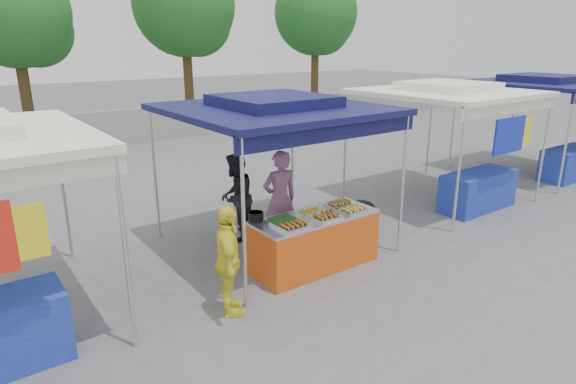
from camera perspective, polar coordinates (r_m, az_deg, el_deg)
ground_plane at (r=7.77m, az=2.64°, el=-8.49°), size 80.00×80.00×0.00m
back_wall at (r=17.23m, az=-21.03°, el=6.94°), size 40.00×0.25×1.20m
main_canopy at (r=7.83m, az=-1.62°, el=9.92°), size 3.20×3.20×2.57m
neighbor_stall_right at (r=10.89m, az=19.74°, el=6.93°), size 3.20×3.20×2.57m
neighbor_stall_far at (r=14.34m, az=28.97°, el=8.09°), size 3.20×3.20×2.57m
tree_1 at (r=18.57m, az=-29.34°, el=17.63°), size 3.57×3.52×6.06m
tree_2 at (r=20.11m, az=-11.86°, el=20.39°), size 3.88×3.88×6.66m
tree_3 at (r=23.76m, az=3.50°, el=20.00°), size 3.81×3.81×6.55m
vendor_table at (r=7.52m, az=3.17°, el=-5.84°), size 2.00×0.80×0.85m
food_tray_fl at (r=6.84m, az=0.72°, el=-4.09°), size 0.42×0.30×0.07m
food_tray_fm at (r=7.22m, az=4.60°, el=-2.96°), size 0.42×0.30×0.07m
food_tray_fr at (r=7.55m, az=7.79°, el=-2.15°), size 0.42×0.30×0.07m
food_tray_bl at (r=7.06m, az=-0.74°, el=-3.39°), size 0.42×0.30×0.07m
food_tray_bm at (r=7.41m, az=2.76°, el=-2.38°), size 0.42×0.30×0.07m
food_tray_br at (r=7.80m, az=6.10°, el=-1.44°), size 0.42×0.30×0.07m
cooking_pot at (r=7.14m, az=-3.84°, el=-2.90°), size 0.23×0.23×0.13m
skewer_cup at (r=7.20m, az=3.68°, el=-2.90°), size 0.07×0.07×0.09m
wok_burner at (r=8.34m, az=8.57°, el=-3.20°), size 0.49×0.49×0.82m
crate_left at (r=7.79m, az=-2.64°, el=-7.25°), size 0.47×0.33×0.28m
crate_right at (r=8.25m, az=2.83°, el=-5.88°), size 0.44×0.31×0.26m
crate_stacked at (r=8.15m, az=2.86°, el=-4.21°), size 0.42×0.30×0.25m
vendor_woman at (r=8.07m, az=-0.98°, el=-0.93°), size 0.67×0.49×1.70m
helper_man at (r=8.47m, az=-6.21°, el=-0.59°), size 0.96×0.96×1.57m
customer_person at (r=6.17m, az=-7.08°, el=-8.20°), size 0.67×0.93×1.47m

